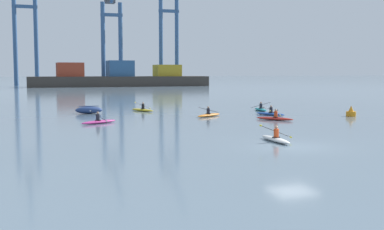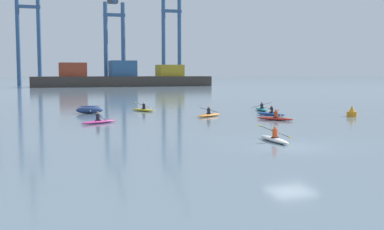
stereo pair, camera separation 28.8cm
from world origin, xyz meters
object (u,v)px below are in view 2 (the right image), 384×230
object	(u,v)px
kayak_orange	(209,115)
channel_buoy	(352,113)
gantry_crane_east_mid	(115,29)
kayak_red	(275,118)
capsized_dinghy	(90,110)
kayak_yellow	(143,110)
kayak_teal	(261,109)
kayak_blue	(271,113)
kayak_white	(274,139)
container_barge	(122,78)
gantry_crane_west_mid	(28,23)
gantry_crane_east	(172,25)
kayak_magenta	(99,121)

from	to	relation	value
kayak_orange	channel_buoy	bearing A→B (deg)	-17.99
gantry_crane_east_mid	kayak_red	size ratio (longest dim) A/B	10.15
capsized_dinghy	kayak_yellow	xyz separation A→B (m)	(5.62, 1.08, -0.18)
kayak_teal	kayak_yellow	distance (m)	12.38
kayak_red	kayak_blue	xyz separation A→B (m)	(1.85, 4.24, 0.00)
capsized_dinghy	kayak_red	distance (m)	18.27
kayak_white	capsized_dinghy	bearing A→B (deg)	109.06
container_barge	kayak_white	size ratio (longest dim) A/B	14.38
container_barge	kayak_red	world-z (taller)	container_barge
gantry_crane_west_mid	capsized_dinghy	bearing A→B (deg)	-87.12
container_barge	gantry_crane_east	distance (m)	25.01
gantry_crane_east_mid	channel_buoy	distance (m)	103.88
container_barge	kayak_orange	distance (m)	93.41
gantry_crane_west_mid	kayak_teal	xyz separation A→B (m)	(22.49, -100.94, -17.61)
kayak_yellow	kayak_blue	world-z (taller)	kayak_yellow
kayak_teal	kayak_white	bearing A→B (deg)	-114.88
container_barge	kayak_yellow	world-z (taller)	container_barge
kayak_magenta	kayak_yellow	bearing A→B (deg)	60.18
kayak_orange	kayak_blue	bearing A→B (deg)	-6.15
kayak_white	kayak_red	xyz separation A→B (m)	(6.16, 11.36, 0.00)
kayak_white	kayak_teal	size ratio (longest dim) A/B	0.99
gantry_crane_east_mid	gantry_crane_east	bearing A→B (deg)	11.08
kayak_blue	channel_buoy	bearing A→B (deg)	-27.65
kayak_red	gantry_crane_east	bearing A→B (deg)	78.18
kayak_white	kayak_teal	bearing A→B (deg)	65.12
channel_buoy	kayak_yellow	xyz separation A→B (m)	(-16.83, 11.86, -0.19)
kayak_red	kayak_yellow	xyz separation A→B (m)	(-8.48, 12.70, 0.00)
capsized_dinghy	kayak_teal	size ratio (longest dim) A/B	0.78
gantry_crane_east	kayak_orange	world-z (taller)	gantry_crane_east
capsized_dinghy	kayak_teal	world-z (taller)	kayak_teal
kayak_white	kayak_orange	distance (m)	16.37
gantry_crane_east	channel_buoy	bearing A→B (deg)	-97.53
gantry_crane_east_mid	kayak_white	xyz separation A→B (m)	(-10.40, -114.80, -15.93)
kayak_magenta	kayak_teal	size ratio (longest dim) A/B	0.94
gantry_crane_west_mid	kayak_white	world-z (taller)	gantry_crane_west_mid
channel_buoy	kayak_orange	distance (m)	13.11
gantry_crane_east	kayak_white	xyz separation A→B (m)	(-28.55, -118.35, -17.84)
kayak_white	kayak_yellow	bearing A→B (deg)	95.50
kayak_red	kayak_teal	bearing A→B (deg)	69.80
kayak_orange	gantry_crane_east_mid	bearing A→B (deg)	85.15
container_barge	kayak_yellow	xyz separation A→B (m)	(-13.69, -85.10, -2.15)
channel_buoy	kayak_yellow	size ratio (longest dim) A/B	0.30
gantry_crane_east_mid	kayak_red	world-z (taller)	gantry_crane_east_mid
gantry_crane_west_mid	kayak_blue	xyz separation A→B (m)	(20.91, -106.02, -17.61)
container_barge	kayak_yellow	bearing A→B (deg)	-99.14
kayak_white	kayak_orange	size ratio (longest dim) A/B	1.08
kayak_teal	gantry_crane_east	bearing A→B (deg)	79.01
kayak_blue	kayak_yellow	bearing A→B (deg)	140.68
gantry_crane_east	container_barge	bearing A→B (deg)	-151.85
gantry_crane_east	kayak_yellow	xyz separation A→B (m)	(-30.86, -94.29, -17.84)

